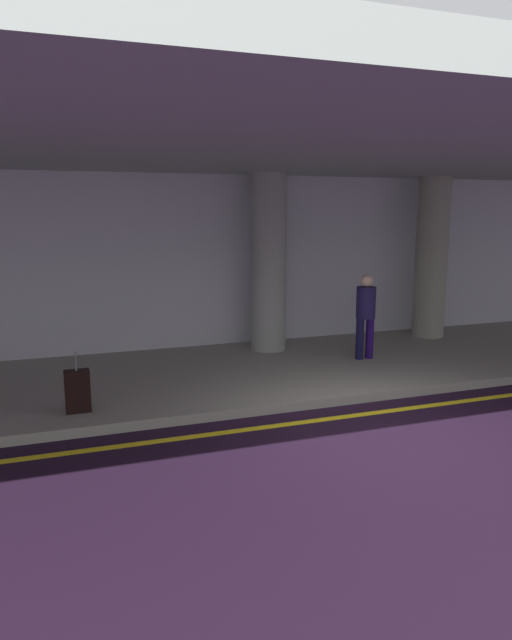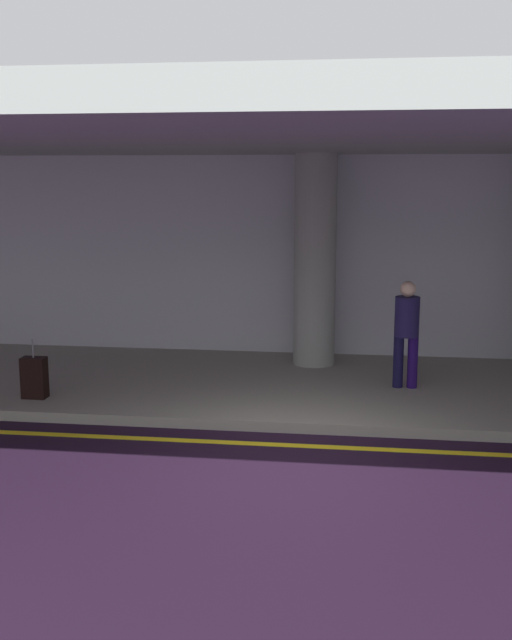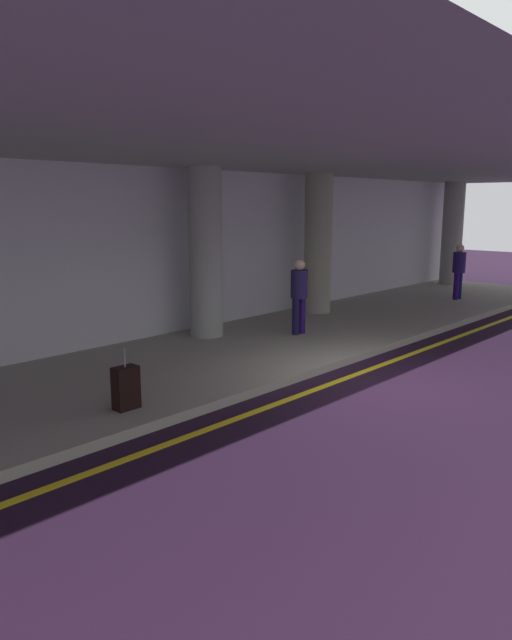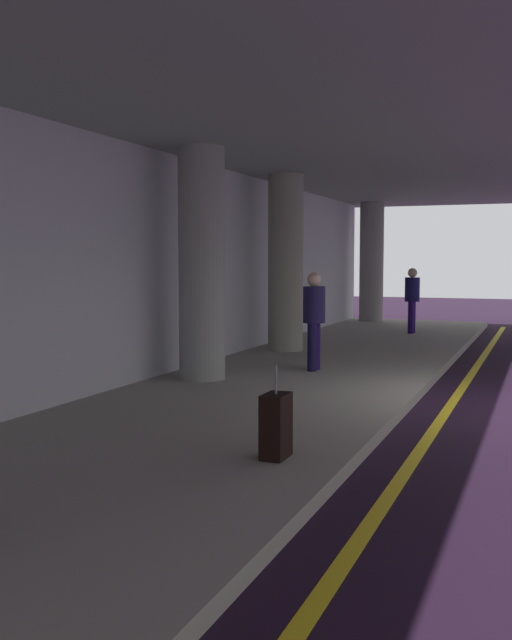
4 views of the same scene
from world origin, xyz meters
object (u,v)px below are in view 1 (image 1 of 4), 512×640
object	(u,v)px
support_column_left_mid	(431,258)
traveler_with_luggage	(366,311)
support_column_far_left	(269,263)
suitcase_upright_primary	(78,391)

from	to	relation	value
support_column_left_mid	traveler_with_luggage	world-z (taller)	support_column_left_mid
support_column_left_mid	traveler_with_luggage	bearing A→B (deg)	-150.78
support_column_far_left	suitcase_upright_primary	xyz separation A→B (m)	(-4.00, -2.72, -1.51)
support_column_left_mid	suitcase_upright_primary	distance (m)	8.58
support_column_far_left	traveler_with_luggage	size ratio (longest dim) A/B	2.17
support_column_far_left	suitcase_upright_primary	bearing A→B (deg)	-145.84
support_column_far_left	support_column_left_mid	distance (m)	4.00
support_column_left_mid	suitcase_upright_primary	world-z (taller)	support_column_left_mid
support_column_far_left	suitcase_upright_primary	world-z (taller)	support_column_far_left
suitcase_upright_primary	support_column_far_left	bearing A→B (deg)	9.53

